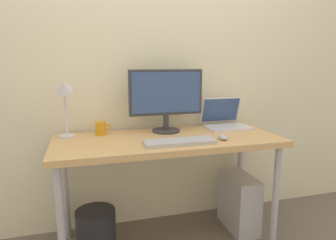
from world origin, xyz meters
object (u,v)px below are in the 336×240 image
at_px(desk, 168,148).
at_px(monitor, 166,97).
at_px(keyboard, 180,142).
at_px(wastebasket, 96,232).
at_px(computer_tower, 239,202).
at_px(desk_lamp, 64,94).
at_px(coffee_mug, 101,128).
at_px(mouse, 223,137).
at_px(laptop, 225,120).

xyz_separation_m(desk, monitor, (0.03, 0.17, 0.32)).
xyz_separation_m(monitor, keyboard, (-0.01, -0.34, -0.24)).
bearing_deg(desk, wastebasket, 179.27).
bearing_deg(monitor, computer_tower, -15.77).
xyz_separation_m(desk, desk_lamp, (-0.65, 0.17, 0.36)).
distance_m(monitor, keyboard, 0.42).
bearing_deg(coffee_mug, desk, -25.49).
xyz_separation_m(computer_tower, wastebasket, (-1.06, -0.02, -0.06)).
bearing_deg(mouse, laptop, 62.25).
bearing_deg(wastebasket, monitor, 17.55).
bearing_deg(monitor, wastebasket, -162.45).
height_order(desk, monitor, monitor).
height_order(monitor, mouse, monitor).
relative_size(desk, mouse, 16.57).
height_order(desk_lamp, keyboard, desk_lamp).
xyz_separation_m(desk_lamp, coffee_mug, (0.22, 0.03, -0.24)).
relative_size(laptop, keyboard, 0.73).
distance_m(desk, mouse, 0.37).
relative_size(keyboard, computer_tower, 1.05).
relative_size(monitor, keyboard, 1.20).
bearing_deg(desk_lamp, keyboard, -26.73).
bearing_deg(keyboard, desk, 99.39).
distance_m(keyboard, wastebasket, 0.83).
bearing_deg(computer_tower, desk, -177.65).
distance_m(monitor, wastebasket, 1.02).
bearing_deg(keyboard, wastebasket, 161.74).
xyz_separation_m(desk, keyboard, (0.03, -0.17, 0.08)).
distance_m(desk, desk_lamp, 0.76).
height_order(laptop, keyboard, laptop).
bearing_deg(computer_tower, wastebasket, -179.09).
height_order(monitor, keyboard, monitor).
bearing_deg(desk_lamp, desk, -15.05).
relative_size(desk_lamp, computer_tower, 0.98).
bearing_deg(mouse, desk_lamp, 161.82).
height_order(laptop, computer_tower, laptop).
distance_m(laptop, mouse, 0.38).
xyz_separation_m(monitor, desk_lamp, (-0.68, 0.00, 0.04)).
bearing_deg(wastebasket, desk, -0.73).
height_order(keyboard, coffee_mug, coffee_mug).
bearing_deg(laptop, desk, -159.13).
relative_size(monitor, laptop, 1.66).
bearing_deg(mouse, coffee_mug, 155.13).
height_order(keyboard, wastebasket, keyboard).
height_order(monitor, wastebasket, monitor).
relative_size(laptop, mouse, 3.56).
distance_m(keyboard, coffee_mug, 0.58).
height_order(mouse, wastebasket, mouse).
xyz_separation_m(coffee_mug, computer_tower, (0.99, -0.18, -0.60)).
xyz_separation_m(keyboard, wastebasket, (-0.52, 0.17, -0.62)).
xyz_separation_m(laptop, desk_lamp, (-1.15, -0.02, 0.23)).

